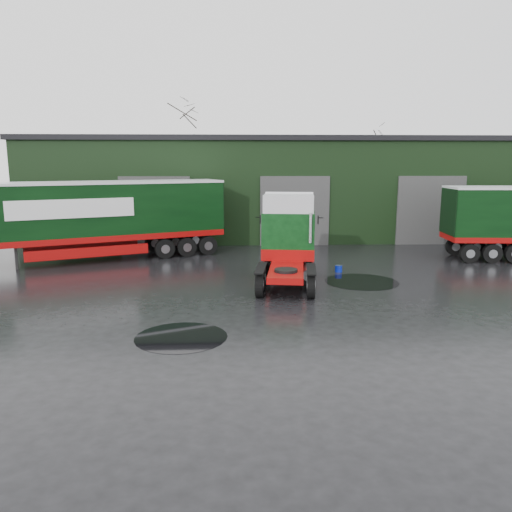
{
  "coord_description": "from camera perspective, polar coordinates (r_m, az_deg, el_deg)",
  "views": [
    {
      "loc": [
        -1.63,
        -14.68,
        4.77
      ],
      "look_at": [
        -0.84,
        1.62,
        1.7
      ],
      "focal_mm": 35.0,
      "sensor_mm": 36.0,
      "label": 1
    }
  ],
  "objects": [
    {
      "name": "ground",
      "position": [
        15.52,
        3.41,
        -7.27
      ],
      "size": [
        100.0,
        100.0,
        0.0
      ],
      "primitive_type": "plane",
      "color": "black"
    },
    {
      "name": "warehouse",
      "position": [
        34.91,
        3.22,
        7.98
      ],
      "size": [
        32.4,
        12.4,
        6.3
      ],
      "color": "black",
      "rests_on": "ground"
    },
    {
      "name": "hero_tractor",
      "position": [
        19.53,
        3.6,
        1.76
      ],
      "size": [
        3.16,
        5.94,
        3.52
      ],
      "primitive_type": null,
      "rotation": [
        0.0,
        0.0,
        -0.14
      ],
      "color": "#093711",
      "rests_on": "ground"
    },
    {
      "name": "trailer_left",
      "position": [
        25.7,
        -17.69,
        3.85
      ],
      "size": [
        12.58,
        7.25,
        3.9
      ],
      "primitive_type": null,
      "rotation": [
        0.0,
        0.0,
        1.97
      ],
      "color": "silver",
      "rests_on": "ground"
    },
    {
      "name": "wash_bucket",
      "position": [
        22.35,
        9.42,
        -1.44
      ],
      "size": [
        0.38,
        0.38,
        0.29
      ],
      "primitive_type": "cylinder",
      "rotation": [
        0.0,
        0.0,
        -0.28
      ],
      "color": "#071AA3",
      "rests_on": "ground"
    },
    {
      "name": "tree_back_a",
      "position": [
        44.89,
        -8.51,
        10.51
      ],
      "size": [
        4.4,
        4.4,
        9.5
      ],
      "primitive_type": null,
      "color": "black",
      "rests_on": "ground"
    },
    {
      "name": "tree_back_b",
      "position": [
        46.18,
        11.96,
        9.16
      ],
      "size": [
        4.4,
        4.4,
        7.5
      ],
      "primitive_type": null,
      "color": "black",
      "rests_on": "ground"
    },
    {
      "name": "puddle_0",
      "position": [
        14.16,
        -8.55,
        -9.14
      ],
      "size": [
        2.57,
        2.57,
        0.01
      ],
      "primitive_type": "cylinder",
      "color": "black",
      "rests_on": "ground"
    },
    {
      "name": "puddle_1",
      "position": [
        20.7,
        11.97,
        -2.89
      ],
      "size": [
        2.98,
        2.98,
        0.01
      ],
      "primitive_type": "cylinder",
      "color": "black",
      "rests_on": "ground"
    }
  ]
}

